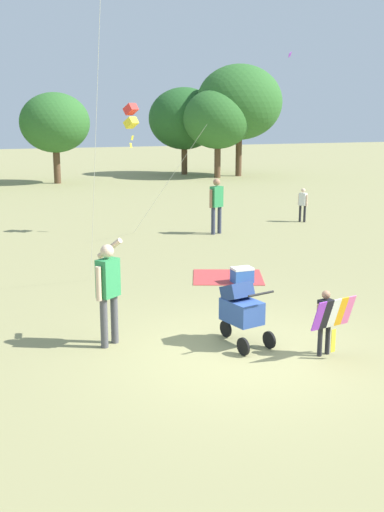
{
  "coord_description": "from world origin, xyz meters",
  "views": [
    {
      "loc": [
        -3.88,
        -8.14,
        3.63
      ],
      "look_at": [
        -0.3,
        1.39,
        1.3
      ],
      "focal_mm": 43.82,
      "sensor_mm": 36.0,
      "label": 1
    }
  ],
  "objects_px": {
    "person_adult_flyer": "(108,285)",
    "cooler_box": "(242,275)",
    "child_with_butterfly_kite": "(327,317)",
    "picnic_blanket": "(228,277)",
    "stroller": "(241,308)",
    "person_couple_left": "(216,201)",
    "person_red_shirt": "(303,202)",
    "kite_orange_delta": "(131,117)"
  },
  "relations": [
    {
      "from": "child_with_butterfly_kite",
      "to": "kite_orange_delta",
      "type": "bearing_deg",
      "value": 90.45
    },
    {
      "from": "stroller",
      "to": "cooler_box",
      "type": "bearing_deg",
      "value": 64.54
    },
    {
      "from": "person_adult_flyer",
      "to": "picnic_blanket",
      "type": "height_order",
      "value": "person_adult_flyer"
    },
    {
      "from": "stroller",
      "to": "child_with_butterfly_kite",
      "type": "bearing_deg",
      "value": -42.13
    },
    {
      "from": "person_red_shirt",
      "to": "cooler_box",
      "type": "height_order",
      "value": "person_red_shirt"
    },
    {
      "from": "child_with_butterfly_kite",
      "to": "cooler_box",
      "type": "xyz_separation_m",
      "value": [
        0.6,
        4.28,
        -0.45
      ]
    },
    {
      "from": "person_red_shirt",
      "to": "person_adult_flyer",
      "type": "bearing_deg",
      "value": -134.21
    },
    {
      "from": "child_with_butterfly_kite",
      "to": "person_red_shirt",
      "type": "bearing_deg",
      "value": 61.28
    },
    {
      "from": "person_adult_flyer",
      "to": "cooler_box",
      "type": "bearing_deg",
      "value": 36.59
    },
    {
      "from": "picnic_blanket",
      "to": "cooler_box",
      "type": "xyz_separation_m",
      "value": [
        0.11,
        -0.53,
        0.17
      ]
    },
    {
      "from": "kite_orange_delta",
      "to": "person_couple_left",
      "type": "distance_m",
      "value": 3.6
    },
    {
      "from": "person_adult_flyer",
      "to": "stroller",
      "type": "xyz_separation_m",
      "value": [
        1.98,
        -0.7,
        -0.39
      ]
    },
    {
      "from": "person_adult_flyer",
      "to": "person_couple_left",
      "type": "distance_m",
      "value": 9.69
    },
    {
      "from": "person_adult_flyer",
      "to": "kite_orange_delta",
      "type": "height_order",
      "value": "kite_orange_delta"
    },
    {
      "from": "person_couple_left",
      "to": "picnic_blanket",
      "type": "relative_size",
      "value": 1.1
    },
    {
      "from": "cooler_box",
      "to": "person_adult_flyer",
      "type": "bearing_deg",
      "value": -143.41
    },
    {
      "from": "person_couple_left",
      "to": "person_adult_flyer",
      "type": "bearing_deg",
      "value": -122.93
    },
    {
      "from": "child_with_butterfly_kite",
      "to": "person_red_shirt",
      "type": "relative_size",
      "value": 0.9
    },
    {
      "from": "kite_orange_delta",
      "to": "cooler_box",
      "type": "distance_m",
      "value": 7.32
    },
    {
      "from": "child_with_butterfly_kite",
      "to": "cooler_box",
      "type": "bearing_deg",
      "value": 82.06
    },
    {
      "from": "cooler_box",
      "to": "kite_orange_delta",
      "type": "bearing_deg",
      "value": 96.0
    },
    {
      "from": "kite_orange_delta",
      "to": "person_red_shirt",
      "type": "xyz_separation_m",
      "value": [
        5.96,
        -0.02,
        -2.86
      ]
    },
    {
      "from": "stroller",
      "to": "person_red_shirt",
      "type": "xyz_separation_m",
      "value": [
        6.88,
        9.82,
        0.07
      ]
    },
    {
      "from": "stroller",
      "to": "kite_orange_delta",
      "type": "bearing_deg",
      "value": 84.64
    },
    {
      "from": "person_couple_left",
      "to": "stroller",
      "type": "bearing_deg",
      "value": -110.38
    },
    {
      "from": "stroller",
      "to": "cooler_box",
      "type": "relative_size",
      "value": 2.5
    },
    {
      "from": "person_adult_flyer",
      "to": "picnic_blanket",
      "type": "bearing_deg",
      "value": 42.56
    },
    {
      "from": "person_adult_flyer",
      "to": "cooler_box",
      "type": "relative_size",
      "value": 3.84
    },
    {
      "from": "child_with_butterfly_kite",
      "to": "person_couple_left",
      "type": "bearing_deg",
      "value": 76.85
    },
    {
      "from": "stroller",
      "to": "kite_orange_delta",
      "type": "height_order",
      "value": "kite_orange_delta"
    },
    {
      "from": "child_with_butterfly_kite",
      "to": "stroller",
      "type": "relative_size",
      "value": 0.92
    },
    {
      "from": "person_adult_flyer",
      "to": "kite_orange_delta",
      "type": "xyz_separation_m",
      "value": [
        2.91,
        9.13,
        2.54
      ]
    },
    {
      "from": "child_with_butterfly_kite",
      "to": "picnic_blanket",
      "type": "bearing_deg",
      "value": 84.18
    },
    {
      "from": "person_couple_left",
      "to": "picnic_blanket",
      "type": "xyz_separation_m",
      "value": [
        -1.79,
        -4.94,
        -1.0
      ]
    },
    {
      "from": "person_couple_left",
      "to": "picnic_blanket",
      "type": "height_order",
      "value": "person_couple_left"
    },
    {
      "from": "cooler_box",
      "to": "stroller",
      "type": "bearing_deg",
      "value": -115.46
    },
    {
      "from": "person_red_shirt",
      "to": "person_couple_left",
      "type": "height_order",
      "value": "person_couple_left"
    },
    {
      "from": "stroller",
      "to": "kite_orange_delta",
      "type": "relative_size",
      "value": 0.28
    },
    {
      "from": "cooler_box",
      "to": "person_couple_left",
      "type": "bearing_deg",
      "value": 72.92
    },
    {
      "from": "person_couple_left",
      "to": "kite_orange_delta",
      "type": "bearing_deg",
      "value": 157.02
    },
    {
      "from": "person_adult_flyer",
      "to": "person_couple_left",
      "type": "height_order",
      "value": "person_adult_flyer"
    },
    {
      "from": "kite_orange_delta",
      "to": "person_red_shirt",
      "type": "relative_size",
      "value": 3.42
    }
  ]
}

